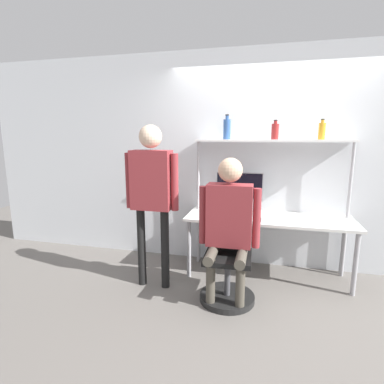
% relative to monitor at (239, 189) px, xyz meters
% --- Properties ---
extents(ground_plane, '(12.00, 12.00, 0.00)m').
position_rel_monitor_xyz_m(ground_plane, '(0.36, -0.54, -1.01)').
color(ground_plane, slate).
extents(wall_back, '(8.00, 0.06, 2.70)m').
position_rel_monitor_xyz_m(wall_back, '(0.36, 0.15, 0.34)').
color(wall_back, silver).
rests_on(wall_back, ground_plane).
extents(desk, '(1.91, 0.64, 0.72)m').
position_rel_monitor_xyz_m(desk, '(0.36, -0.20, -0.36)').
color(desk, silver).
rests_on(desk, ground_plane).
extents(shelf_unit, '(1.81, 0.24, 1.61)m').
position_rel_monitor_xyz_m(shelf_unit, '(0.36, -0.01, 0.37)').
color(shelf_unit, white).
rests_on(shelf_unit, ground_plane).
extents(monitor, '(0.58, 0.17, 0.49)m').
position_rel_monitor_xyz_m(monitor, '(0.00, 0.00, 0.00)').
color(monitor, '#B7B7BC').
rests_on(monitor, desk).
extents(laptop, '(0.28, 0.21, 0.21)m').
position_rel_monitor_xyz_m(laptop, '(0.04, -0.27, -0.23)').
color(laptop, silver).
rests_on(laptop, desk).
extents(cell_phone, '(0.07, 0.15, 0.01)m').
position_rel_monitor_xyz_m(cell_phone, '(0.25, -0.35, -0.28)').
color(cell_phone, black).
rests_on(cell_phone, desk).
extents(office_chair, '(0.56, 0.56, 0.94)m').
position_rel_monitor_xyz_m(office_chair, '(-0.02, -0.83, -0.71)').
color(office_chair, black).
rests_on(office_chair, ground_plane).
extents(person_seated, '(0.60, 0.48, 1.46)m').
position_rel_monitor_xyz_m(person_seated, '(-0.02, -0.88, -0.14)').
color(person_seated, '#4C473D').
rests_on(person_seated, ground_plane).
extents(person_standing, '(0.59, 0.24, 1.77)m').
position_rel_monitor_xyz_m(person_standing, '(-0.86, -0.76, 0.14)').
color(person_standing, black).
rests_on(person_standing, ground_plane).
extents(bottle_blue, '(0.09, 0.09, 0.29)m').
position_rel_monitor_xyz_m(bottle_blue, '(-0.17, -0.01, 0.73)').
color(bottle_blue, '#335999').
rests_on(bottle_blue, shelf_unit).
extents(bottle_red, '(0.08, 0.08, 0.22)m').
position_rel_monitor_xyz_m(bottle_red, '(0.39, -0.01, 0.70)').
color(bottle_red, maroon).
rests_on(bottle_red, shelf_unit).
extents(bottle_amber, '(0.07, 0.07, 0.23)m').
position_rel_monitor_xyz_m(bottle_amber, '(0.90, -0.01, 0.70)').
color(bottle_amber, gold).
rests_on(bottle_amber, shelf_unit).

